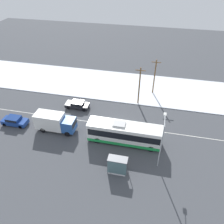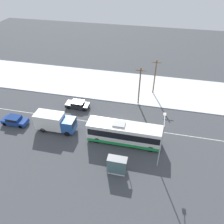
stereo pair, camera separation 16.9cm
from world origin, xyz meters
name	(u,v)px [view 2 (the right image)]	position (x,y,z in m)	size (l,w,h in m)	color
ground_plane	(118,126)	(0.00, 0.00, 0.00)	(120.00, 120.00, 0.00)	#424449
snow_lot	(130,87)	(0.00, 13.05, 0.06)	(80.00, 12.52, 0.12)	silver
lane_marking_center	(118,126)	(0.00, 0.00, 0.00)	(60.00, 0.12, 0.00)	silver
city_bus	(124,133)	(1.60, -3.46, 1.69)	(11.02, 2.57, 3.47)	white
box_truck	(54,122)	(-9.74, -3.16, 1.67)	(6.43, 2.30, 3.04)	silver
sedan_car	(77,104)	(-8.36, 3.44, 0.75)	(4.29, 1.80, 1.37)	black
parked_car_near_truck	(15,120)	(-16.97, -3.33, 0.80)	(4.22, 1.80, 1.46)	navy
pedestrian_at_stop	(125,162)	(2.57, -8.30, 0.99)	(0.58, 0.26, 1.62)	#23232D
bus_shelter	(117,164)	(1.69, -9.37, 1.67)	(2.55, 1.20, 2.40)	gray
streetlamp	(162,138)	(6.84, -6.45, 4.54)	(0.36, 3.03, 7.05)	#9EA3A8
utility_pole_roadside	(139,86)	(2.40, 7.33, 3.88)	(1.80, 0.24, 7.39)	brown
utility_pole_snowlot	(155,76)	(4.87, 11.76, 3.78)	(1.80, 0.24, 7.19)	brown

